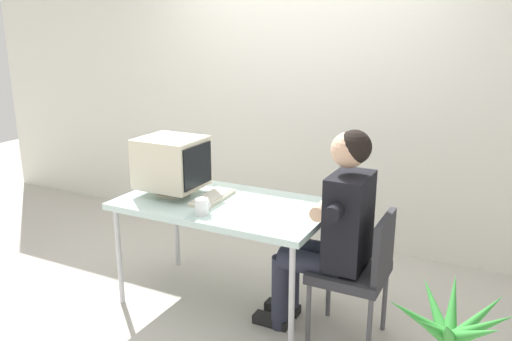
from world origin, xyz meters
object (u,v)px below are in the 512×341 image
at_px(office_chair, 359,268).
at_px(crt_monitor, 172,163).
at_px(keyboard, 213,197).
at_px(person_seated, 332,225).
at_px(desk, 224,209).
at_px(desk_mug, 202,207).

bearing_deg(office_chair, crt_monitor, 179.28).
height_order(keyboard, office_chair, office_chair).
relative_size(crt_monitor, person_seated, 0.33).
bearing_deg(desk, office_chair, -1.82).
distance_m(office_chair, person_seated, 0.30).
bearing_deg(person_seated, office_chair, 0.00).
bearing_deg(office_chair, desk_mug, -166.01).
distance_m(keyboard, person_seated, 0.87).
bearing_deg(desk_mug, keyboard, 109.00).
relative_size(keyboard, desk_mug, 3.90).
xyz_separation_m(keyboard, office_chair, (1.05, -0.04, -0.27)).
relative_size(desk, office_chair, 1.69).
relative_size(keyboard, person_seated, 0.31).
height_order(desk, office_chair, office_chair).
relative_size(keyboard, office_chair, 0.49).
height_order(person_seated, desk_mug, person_seated).
relative_size(crt_monitor, keyboard, 1.06).
distance_m(desk, desk_mug, 0.29).
height_order(desk, desk_mug, desk_mug).
xyz_separation_m(desk, person_seated, (0.77, -0.03, 0.03)).
distance_m(keyboard, desk_mug, 0.30).
bearing_deg(person_seated, crt_monitor, 179.17).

